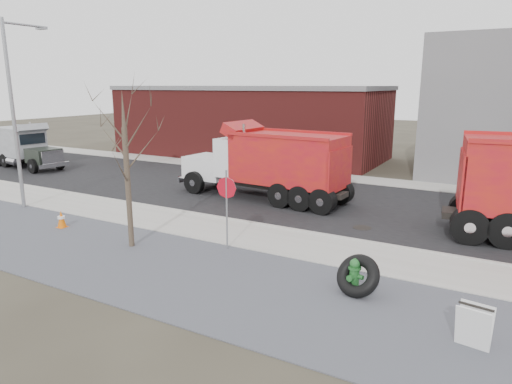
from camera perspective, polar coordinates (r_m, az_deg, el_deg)
The scene contains 16 objects.
ground at distance 16.16m, azimuth -0.46°, elevation -5.98°, with size 120.00×120.00×0.00m, color #383328.
gravel_verge at distance 13.43m, azimuth -7.99°, elevation -10.16°, with size 60.00×5.00×0.03m, color slate.
sidewalk at distance 16.35m, azimuth -0.03°, elevation -5.63°, with size 60.00×2.50×0.06m, color #9E9B93.
curb at distance 17.43m, azimuth 2.07°, elevation -4.34°, with size 60.00×0.15×0.11m, color #9E9B93.
road at distance 21.62m, azimuth 7.83°, elevation -1.09°, with size 60.00×9.40×0.02m, color black.
far_sidewalk at distance 26.88m, azimuth 12.30°, elevation 1.59°, with size 60.00×2.00×0.06m, color #9E9B93.
building_brick at distance 35.08m, azimuth -0.93°, elevation 8.89°, with size 20.20×8.20×5.30m.
bare_tree at distance 15.27m, azimuth -16.00°, elevation 5.12°, with size 3.20×3.20×5.20m.
street_light at distance 22.24m, azimuth -27.81°, elevation 9.70°, with size 0.50×2.00×8.00m.
fire_hydrant at distance 12.40m, azimuth 12.16°, elevation -10.32°, with size 0.53×0.52×0.93m.
truck_tire at distance 12.25m, azimuth 12.62°, elevation -10.19°, with size 1.35×1.17×1.13m.
stop_sign at distance 14.76m, azimuth -3.70°, elevation -0.48°, with size 0.72×0.06×2.67m.
sandwich_board at distance 10.71m, azimuth 25.58°, elevation -14.93°, with size 0.73×0.53×0.94m.
traffic_cone_far at distance 18.87m, azimuth -23.14°, elevation -3.15°, with size 0.35×0.35×0.67m.
dump_truck_red_b at distance 21.42m, azimuth 1.51°, elevation 3.84°, with size 8.54×3.00×3.58m.
dump_truck_grey at distance 33.78m, azimuth -27.13°, elevation 5.27°, with size 6.50×2.74×2.88m.
Camera 1 is at (7.56, -13.25, 5.32)m, focal length 32.00 mm.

